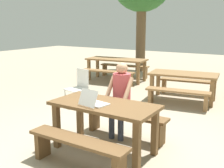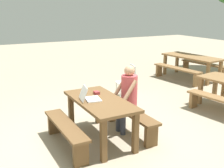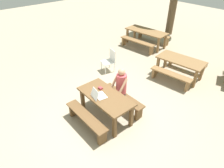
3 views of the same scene
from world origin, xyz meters
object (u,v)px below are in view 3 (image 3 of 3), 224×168
object	(u,v)px
small_pouch	(100,88)
picnic_table_front	(105,99)
person_seated	(120,86)
picnic_table_rear	(181,62)
plastic_chair	(110,60)
laptop	(98,95)
picnic_table_distant	(146,33)

from	to	relation	value
small_pouch	picnic_table_front	bearing A→B (deg)	-14.73
person_seated	picnic_table_rear	world-z (taller)	person_seated
picnic_table_front	person_seated	distance (m)	0.63
picnic_table_front	plastic_chair	xyz separation A→B (m)	(-1.95, 1.78, -0.19)
person_seated	picnic_table_front	bearing A→B (deg)	-83.08
laptop	plastic_chair	size ratio (longest dim) A/B	0.46
laptop	person_seated	bearing A→B (deg)	-79.54
picnic_table_front	laptop	xyz separation A→B (m)	(-0.07, -0.18, 0.19)
picnic_table_distant	plastic_chair	bearing A→B (deg)	-82.53
small_pouch	picnic_table_rear	bearing A→B (deg)	83.08
laptop	small_pouch	bearing A→B (deg)	-35.98
laptop	person_seated	world-z (taller)	person_seated
small_pouch	plastic_chair	world-z (taller)	plastic_chair
plastic_chair	picnic_table_rear	distance (m)	2.64
laptop	picnic_table_rear	distance (m)	3.65
picnic_table_front	small_pouch	bearing A→B (deg)	165.27
laptop	small_pouch	size ratio (longest dim) A/B	3.40
plastic_chair	picnic_table_front	bearing A→B (deg)	-29.13
laptop	picnic_table_distant	xyz separation A→B (m)	(-2.61, 4.91, -0.17)
picnic_table_rear	small_pouch	bearing A→B (deg)	-104.79
laptop	picnic_table_front	bearing A→B (deg)	-101.31
picnic_table_front	person_seated	bearing A→B (deg)	96.92
person_seated	small_pouch	bearing A→B (deg)	-114.91
person_seated	picnic_table_rear	xyz separation A→B (m)	(0.16, 2.84, -0.15)
laptop	plastic_chair	bearing A→B (deg)	-36.21
person_seated	picnic_table_distant	distance (m)	4.87
small_pouch	picnic_table_distant	size ratio (longest dim) A/B	0.06
plastic_chair	picnic_table_distant	size ratio (longest dim) A/B	0.41
picnic_table_distant	person_seated	bearing A→B (deg)	-64.19
laptop	small_pouch	world-z (taller)	laptop
person_seated	picnic_table_distant	bearing A→B (deg)	122.35
laptop	picnic_table_distant	world-z (taller)	laptop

